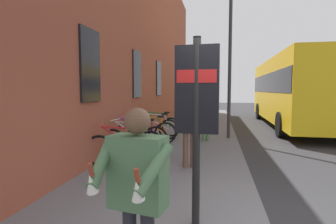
{
  "coord_description": "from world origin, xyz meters",
  "views": [
    {
      "loc": [
        -3.62,
        0.7,
        1.87
      ],
      "look_at": [
        3.28,
        1.97,
        1.29
      ],
      "focal_mm": 28.94,
      "sensor_mm": 36.0,
      "label": 1
    }
  ],
  "objects_px": {
    "bicycle_end_of_row": "(132,142)",
    "bicycle_under_window": "(149,132)",
    "pedestrian_crossing_street": "(206,110)",
    "bicycle_nearest_sign": "(123,149)",
    "bicycle_beside_lamp": "(154,129)",
    "bicycle_leaning_wall": "(138,137)",
    "pedestrian_near_bus": "(189,124)",
    "city_bus": "(293,89)",
    "street_lamp": "(230,49)",
    "tourist_with_hotdogs": "(137,184)",
    "transit_info_sign": "(197,102)",
    "bicycle_far_end": "(157,126)"
  },
  "relations": [
    {
      "from": "bicycle_under_window",
      "to": "bicycle_beside_lamp",
      "type": "bearing_deg",
      "value": 2.74
    },
    {
      "from": "bicycle_end_of_row",
      "to": "bicycle_beside_lamp",
      "type": "distance_m",
      "value": 2.51
    },
    {
      "from": "bicycle_leaning_wall",
      "to": "pedestrian_near_bus",
      "type": "xyz_separation_m",
      "value": [
        -1.41,
        -1.62,
        0.6
      ]
    },
    {
      "from": "bicycle_end_of_row",
      "to": "street_lamp",
      "type": "distance_m",
      "value": 5.08
    },
    {
      "from": "bicycle_leaning_wall",
      "to": "bicycle_end_of_row",
      "type": "bearing_deg",
      "value": -174.72
    },
    {
      "from": "pedestrian_crossing_street",
      "to": "pedestrian_near_bus",
      "type": "bearing_deg",
      "value": 176.07
    },
    {
      "from": "pedestrian_crossing_street",
      "to": "street_lamp",
      "type": "distance_m",
      "value": 2.41
    },
    {
      "from": "bicycle_leaning_wall",
      "to": "city_bus",
      "type": "xyz_separation_m",
      "value": [
        7.11,
        -5.94,
        1.41
      ]
    },
    {
      "from": "bicycle_leaning_wall",
      "to": "pedestrian_crossing_street",
      "type": "xyz_separation_m",
      "value": [
        1.85,
        -1.84,
        0.67
      ]
    },
    {
      "from": "pedestrian_crossing_street",
      "to": "bicycle_nearest_sign",
      "type": "bearing_deg",
      "value": 153.07
    },
    {
      "from": "bicycle_under_window",
      "to": "tourist_with_hotdogs",
      "type": "height_order",
      "value": "tourist_with_hotdogs"
    },
    {
      "from": "pedestrian_crossing_street",
      "to": "bicycle_under_window",
      "type": "bearing_deg",
      "value": 119.08
    },
    {
      "from": "street_lamp",
      "to": "bicycle_nearest_sign",
      "type": "bearing_deg",
      "value": 148.73
    },
    {
      "from": "street_lamp",
      "to": "bicycle_end_of_row",
      "type": "bearing_deg",
      "value": 142.63
    },
    {
      "from": "city_bus",
      "to": "street_lamp",
      "type": "relative_size",
      "value": 1.94
    },
    {
      "from": "bicycle_under_window",
      "to": "street_lamp",
      "type": "bearing_deg",
      "value": -55.88
    },
    {
      "from": "bicycle_far_end",
      "to": "pedestrian_crossing_street",
      "type": "distance_m",
      "value": 2.03
    },
    {
      "from": "tourist_with_hotdogs",
      "to": "city_bus",
      "type": "bearing_deg",
      "value": -19.17
    },
    {
      "from": "bicycle_under_window",
      "to": "pedestrian_near_bus",
      "type": "height_order",
      "value": "pedestrian_near_bus"
    },
    {
      "from": "bicycle_nearest_sign",
      "to": "pedestrian_crossing_street",
      "type": "xyz_separation_m",
      "value": [
        3.42,
        -1.74,
        0.67
      ]
    },
    {
      "from": "bicycle_leaning_wall",
      "to": "city_bus",
      "type": "relative_size",
      "value": 0.17
    },
    {
      "from": "bicycle_nearest_sign",
      "to": "bicycle_leaning_wall",
      "type": "height_order",
      "value": "same"
    },
    {
      "from": "bicycle_beside_lamp",
      "to": "tourist_with_hotdogs",
      "type": "distance_m",
      "value": 7.28
    },
    {
      "from": "bicycle_far_end",
      "to": "pedestrian_near_bus",
      "type": "distance_m",
      "value": 4.22
    },
    {
      "from": "bicycle_leaning_wall",
      "to": "bicycle_under_window",
      "type": "height_order",
      "value": "same"
    },
    {
      "from": "bicycle_under_window",
      "to": "city_bus",
      "type": "xyz_separation_m",
      "value": [
        6.23,
        -5.83,
        1.41
      ]
    },
    {
      "from": "bicycle_end_of_row",
      "to": "transit_info_sign",
      "type": "relative_size",
      "value": 0.73
    },
    {
      "from": "bicycle_leaning_wall",
      "to": "pedestrian_near_bus",
      "type": "distance_m",
      "value": 2.23
    },
    {
      "from": "city_bus",
      "to": "pedestrian_crossing_street",
      "type": "distance_m",
      "value": 6.71
    },
    {
      "from": "bicycle_end_of_row",
      "to": "street_lamp",
      "type": "height_order",
      "value": "street_lamp"
    },
    {
      "from": "bicycle_end_of_row",
      "to": "pedestrian_crossing_street",
      "type": "distance_m",
      "value": 3.22
    },
    {
      "from": "city_bus",
      "to": "bicycle_end_of_row",
      "type": "bearing_deg",
      "value": 143.33
    },
    {
      "from": "transit_info_sign",
      "to": "pedestrian_crossing_street",
      "type": "distance_m",
      "value": 5.87
    },
    {
      "from": "bicycle_leaning_wall",
      "to": "street_lamp",
      "type": "distance_m",
      "value": 4.65
    },
    {
      "from": "bicycle_nearest_sign",
      "to": "city_bus",
      "type": "height_order",
      "value": "city_bus"
    },
    {
      "from": "bicycle_nearest_sign",
      "to": "bicycle_beside_lamp",
      "type": "distance_m",
      "value": 3.31
    },
    {
      "from": "bicycle_nearest_sign",
      "to": "pedestrian_near_bus",
      "type": "bearing_deg",
      "value": -83.86
    },
    {
      "from": "bicycle_under_window",
      "to": "pedestrian_near_bus",
      "type": "distance_m",
      "value": 2.81
    },
    {
      "from": "transit_info_sign",
      "to": "pedestrian_near_bus",
      "type": "distance_m",
      "value": 2.68
    },
    {
      "from": "tourist_with_hotdogs",
      "to": "street_lamp",
      "type": "distance_m",
      "value": 8.31
    },
    {
      "from": "bicycle_nearest_sign",
      "to": "bicycle_far_end",
      "type": "bearing_deg",
      "value": 1.23
    },
    {
      "from": "bicycle_leaning_wall",
      "to": "tourist_with_hotdogs",
      "type": "bearing_deg",
      "value": -163.3
    },
    {
      "from": "bicycle_under_window",
      "to": "street_lamp",
      "type": "xyz_separation_m",
      "value": [
        1.72,
        -2.53,
        2.81
      ]
    },
    {
      "from": "bicycle_nearest_sign",
      "to": "bicycle_end_of_row",
      "type": "relative_size",
      "value": 0.99
    },
    {
      "from": "pedestrian_near_bus",
      "to": "bicycle_end_of_row",
      "type": "bearing_deg",
      "value": 67.34
    },
    {
      "from": "tourist_with_hotdogs",
      "to": "transit_info_sign",
      "type": "bearing_deg",
      "value": -15.4
    },
    {
      "from": "street_lamp",
      "to": "tourist_with_hotdogs",
      "type": "bearing_deg",
      "value": 172.6
    },
    {
      "from": "bicycle_end_of_row",
      "to": "bicycle_under_window",
      "type": "distance_m",
      "value": 1.64
    },
    {
      "from": "bicycle_under_window",
      "to": "pedestrian_crossing_street",
      "type": "relative_size",
      "value": 1.0
    },
    {
      "from": "bicycle_nearest_sign",
      "to": "street_lamp",
      "type": "bearing_deg",
      "value": -31.27
    }
  ]
}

